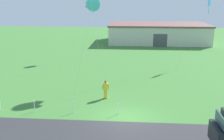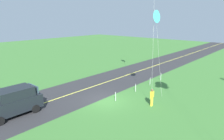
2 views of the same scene
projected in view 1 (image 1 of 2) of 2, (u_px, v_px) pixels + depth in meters
ground_plane at (126, 119)px, 19.55m from camera, size 120.00×120.00×0.10m
person_adult_near at (106, 89)px, 23.21m from camera, size 0.58×0.22×1.60m
kite_green_far at (209, 2)px, 34.09m from camera, size 2.73×1.19×8.52m
kite_pink_drift at (93, 5)px, 20.98m from camera, size 2.41×0.34×8.40m
kite_orange_near at (88, 4)px, 37.75m from camera, size 2.53×1.33×7.81m
warehouse_distant at (158, 33)px, 51.81m from camera, size 18.36×10.20×3.50m
fence_post_0 at (0, 105)px, 20.81m from camera, size 0.05×0.05×0.90m
fence_post_1 at (34, 106)px, 20.61m from camera, size 0.05×0.05×0.90m
fence_post_2 at (73, 107)px, 20.39m from camera, size 0.05×0.05×0.90m
fence_post_3 at (118, 109)px, 20.14m from camera, size 0.05×0.05×0.90m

